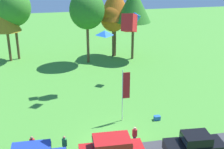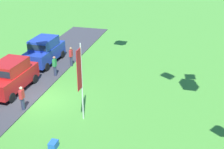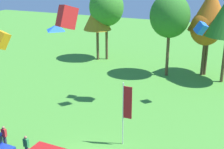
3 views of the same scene
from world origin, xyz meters
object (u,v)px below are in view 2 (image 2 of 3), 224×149
(car_suv_by_flagpole, at_px, (11,75))
(cooler_box, at_px, (53,145))
(car_suv_mid_row, at_px, (44,50))
(person_beside_suv, at_px, (71,56))
(person_watching_sky, at_px, (22,98))
(person_on_lawn, at_px, (55,66))
(flag_banner, at_px, (80,74))

(car_suv_by_flagpole, height_order, cooler_box, car_suv_by_flagpole)
(car_suv_mid_row, bearing_deg, person_beside_suv, 92.10)
(person_watching_sky, relative_size, cooler_box, 3.05)
(person_beside_suv, xyz_separation_m, cooler_box, (10.98, 3.32, -0.68))
(cooler_box, bearing_deg, person_watching_sky, -131.42)
(car_suv_mid_row, bearing_deg, car_suv_by_flagpole, 0.77)
(car_suv_by_flagpole, distance_m, person_watching_sky, 3.13)
(car_suv_by_flagpole, distance_m, person_on_lawn, 3.77)
(car_suv_by_flagpole, xyz_separation_m, person_beside_suv, (-5.58, 2.36, -0.42))
(car_suv_by_flagpole, bearing_deg, person_watching_sky, 43.16)
(car_suv_by_flagpole, distance_m, cooler_box, 7.91)
(person_beside_suv, height_order, cooler_box, person_beside_suv)
(person_on_lawn, distance_m, flag_banner, 7.49)
(flag_banner, bearing_deg, person_on_lawn, -142.61)
(car_suv_mid_row, relative_size, flag_banner, 0.94)
(person_watching_sky, xyz_separation_m, person_beside_suv, (-7.84, 0.23, 0.00))
(flag_banner, distance_m, cooler_box, 4.19)
(car_suv_by_flagpole, xyz_separation_m, cooler_box, (5.40, 5.68, -1.10))
(car_suv_mid_row, bearing_deg, cooler_box, 27.84)
(cooler_box, bearing_deg, person_beside_suv, -163.17)
(car_suv_by_flagpole, height_order, person_beside_suv, car_suv_by_flagpole)
(car_suv_mid_row, relative_size, cooler_box, 8.28)
(person_beside_suv, height_order, person_on_lawn, same)
(car_suv_by_flagpole, height_order, person_watching_sky, car_suv_by_flagpole)
(person_watching_sky, xyz_separation_m, flag_banner, (0.19, 4.12, 2.25))
(person_beside_suv, bearing_deg, car_suv_by_flagpole, -22.88)
(car_suv_mid_row, height_order, cooler_box, car_suv_mid_row)
(person_watching_sky, bearing_deg, cooler_box, 48.58)
(person_watching_sky, height_order, person_beside_suv, same)
(car_suv_mid_row, xyz_separation_m, person_on_lawn, (2.26, 1.97, -0.42))
(car_suv_mid_row, height_order, person_beside_suv, car_suv_mid_row)
(person_beside_suv, xyz_separation_m, person_on_lawn, (2.35, -0.46, 0.00))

